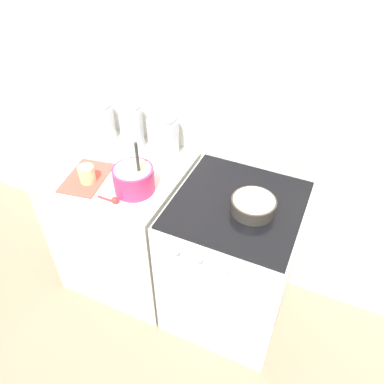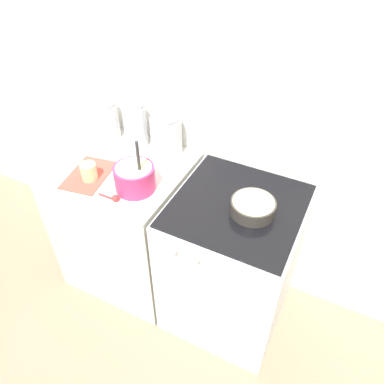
% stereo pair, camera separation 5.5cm
% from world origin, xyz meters
% --- Properties ---
extents(ground_plane, '(12.00, 12.00, 0.00)m').
position_xyz_m(ground_plane, '(0.00, 0.00, 0.00)').
color(ground_plane, gray).
extents(wall_back, '(4.42, 0.05, 2.40)m').
position_xyz_m(wall_back, '(0.00, 0.68, 1.20)').
color(wall_back, white).
rests_on(wall_back, ground_plane).
extents(countertop_cabinet, '(0.71, 0.66, 0.89)m').
position_xyz_m(countertop_cabinet, '(-0.35, 0.33, 0.44)').
color(countertop_cabinet, silver).
rests_on(countertop_cabinet, ground_plane).
extents(stove, '(0.65, 0.67, 0.89)m').
position_xyz_m(stove, '(0.34, 0.33, 0.44)').
color(stove, silver).
rests_on(stove, ground_plane).
extents(mixing_bowl, '(0.21, 0.21, 0.29)m').
position_xyz_m(mixing_bowl, '(-0.17, 0.21, 0.96)').
color(mixing_bowl, '#E0336B').
rests_on(mixing_bowl, countertop_cabinet).
extents(baking_pan, '(0.21, 0.21, 0.07)m').
position_xyz_m(baking_pan, '(0.42, 0.31, 0.92)').
color(baking_pan, '#38332D').
rests_on(baking_pan, stove).
extents(storage_jar_left, '(0.14, 0.14, 0.23)m').
position_xyz_m(storage_jar_left, '(-0.59, 0.55, 0.98)').
color(storage_jar_left, silver).
rests_on(storage_jar_left, countertop_cabinet).
extents(storage_jar_middle, '(0.13, 0.13, 0.26)m').
position_xyz_m(storage_jar_middle, '(-0.39, 0.55, 1.00)').
color(storage_jar_middle, silver).
rests_on(storage_jar_middle, countertop_cabinet).
extents(storage_jar_right, '(0.17, 0.17, 0.24)m').
position_xyz_m(storage_jar_right, '(-0.19, 0.55, 0.99)').
color(storage_jar_right, silver).
rests_on(storage_jar_right, countertop_cabinet).
extents(tin_can, '(0.08, 0.08, 0.10)m').
position_xyz_m(tin_can, '(-0.43, 0.16, 0.94)').
color(tin_can, beige).
rests_on(tin_can, countertop_cabinet).
extents(recipe_page, '(0.25, 0.33, 0.01)m').
position_xyz_m(recipe_page, '(-0.46, 0.18, 0.89)').
color(recipe_page, '#CC4C3F').
rests_on(recipe_page, countertop_cabinet).
extents(measuring_spoon, '(0.12, 0.04, 0.04)m').
position_xyz_m(measuring_spoon, '(-0.22, 0.08, 0.90)').
color(measuring_spoon, red).
rests_on(measuring_spoon, countertop_cabinet).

